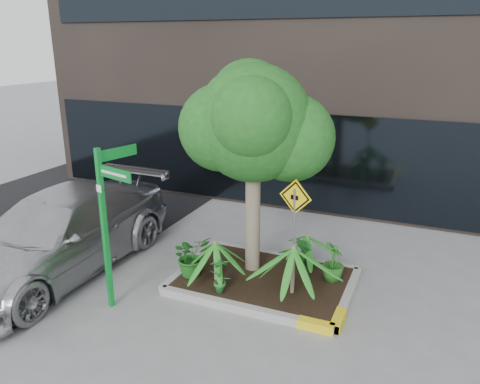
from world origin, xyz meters
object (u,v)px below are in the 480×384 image
at_px(tree, 254,123).
at_px(parked_car, 59,233).
at_px(street_sign_post, 108,212).
at_px(cattle_sign, 295,216).

distance_m(tree, parked_car, 4.49).
distance_m(street_sign_post, cattle_sign, 3.19).
bearing_deg(cattle_sign, parked_car, -155.28).
relative_size(tree, street_sign_post, 1.46).
bearing_deg(cattle_sign, tree, 169.92).
bearing_deg(tree, cattle_sign, -23.51).
relative_size(street_sign_post, cattle_sign, 1.38).
bearing_deg(parked_car, cattle_sign, 11.98).
height_order(street_sign_post, cattle_sign, street_sign_post).
distance_m(tree, street_sign_post, 2.99).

